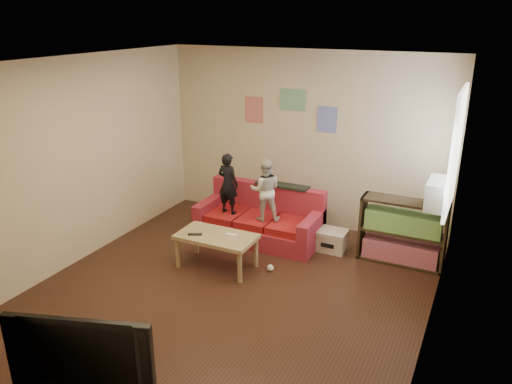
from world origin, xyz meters
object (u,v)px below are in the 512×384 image
at_px(bookshelf, 402,235).
at_px(television, 87,348).
at_px(file_box, 331,240).
at_px(child_a, 228,184).
at_px(child_b, 265,190).
at_px(coffee_table, 216,240).
at_px(sofa, 261,221).

xyz_separation_m(bookshelf, television, (-1.65, -4.00, 0.39)).
bearing_deg(file_box, child_a, -171.99).
xyz_separation_m(child_a, television, (0.83, -3.73, -0.05)).
xyz_separation_m(child_b, coffee_table, (-0.27, -0.92, -0.44)).
xyz_separation_m(coffee_table, bookshelf, (2.16, 1.19, 0.00)).
relative_size(bookshelf, file_box, 2.53).
distance_m(sofa, coffee_table, 1.10).
bearing_deg(child_b, bookshelf, 164.42).
bearing_deg(sofa, coffee_table, -96.63).
xyz_separation_m(sofa, file_box, (1.08, 0.05, -0.11)).
distance_m(child_a, child_b, 0.60).
xyz_separation_m(coffee_table, file_box, (1.20, 1.14, -0.24)).
xyz_separation_m(file_box, television, (-0.70, -3.94, 0.63)).
distance_m(child_a, television, 3.82).
xyz_separation_m(sofa, child_a, (-0.45, -0.16, 0.57)).
xyz_separation_m(child_b, television, (0.23, -3.73, -0.05)).
distance_m(child_b, television, 3.73).
relative_size(sofa, bookshelf, 1.63).
distance_m(sofa, television, 3.94).
height_order(file_box, television, television).
bearing_deg(television, child_b, 75.83).
distance_m(coffee_table, file_box, 1.67).
bearing_deg(bookshelf, sofa, -176.83).
distance_m(child_a, file_box, 1.69).
bearing_deg(coffee_table, sofa, 83.37).
bearing_deg(bookshelf, child_a, -173.69).
bearing_deg(file_box, sofa, -177.17).
xyz_separation_m(child_b, file_box, (0.93, 0.22, -0.68)).
distance_m(child_a, coffee_table, 1.07).
distance_m(child_b, coffee_table, 1.05).
bearing_deg(child_a, child_b, -174.06).
relative_size(sofa, television, 1.59).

